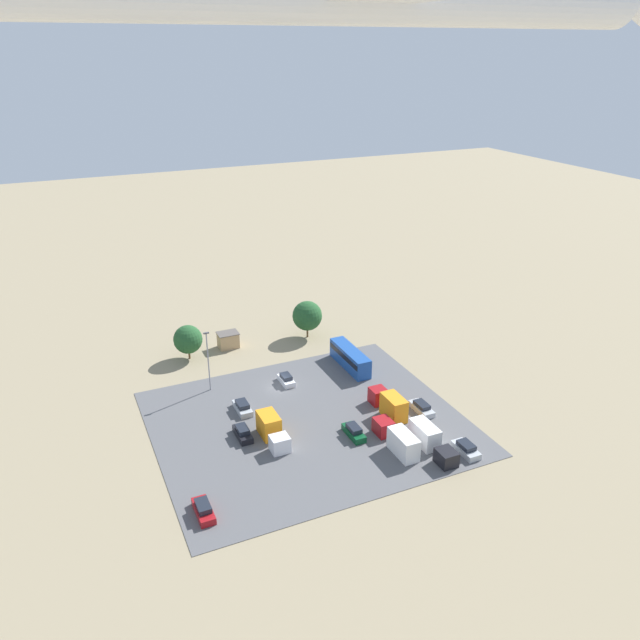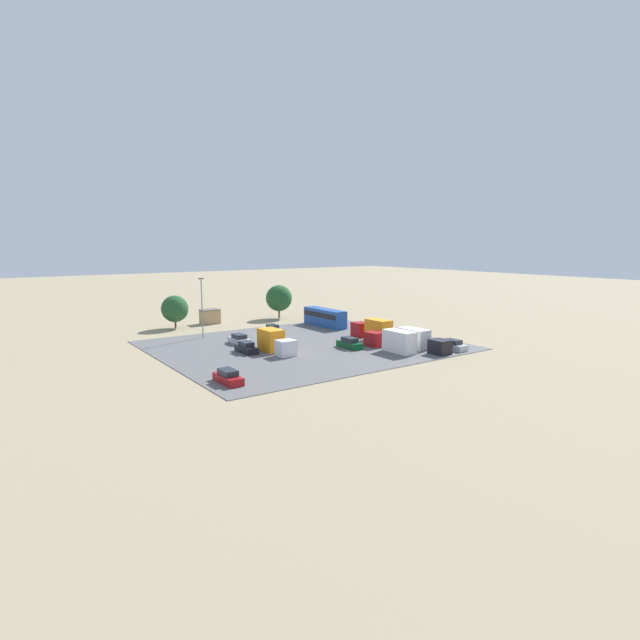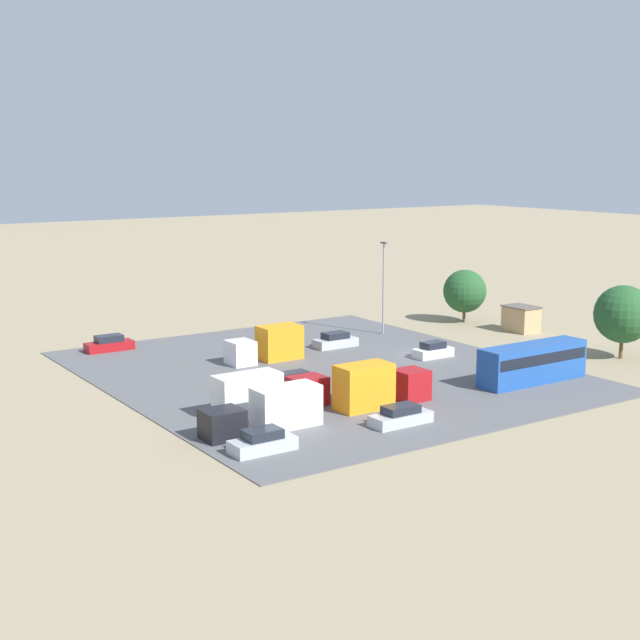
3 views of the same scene
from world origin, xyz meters
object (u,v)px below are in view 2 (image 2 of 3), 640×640
bus (325,317)px  parked_truck_1 (392,341)px  parked_car_2 (239,340)px  parked_truck_3 (373,330)px  shed_building (210,316)px  parked_car_5 (246,348)px  parked_truck_0 (421,341)px  parked_car_4 (350,344)px  parked_car_6 (273,329)px  parked_car_0 (452,345)px  parked_truck_2 (275,342)px  parked_car_1 (400,334)px  parked_car_3 (228,377)px

bus → parked_truck_1: size_ratio=1.16×
parked_car_2 → parked_truck_3: 22.20m
shed_building → bus: 23.43m
bus → parked_car_5: bus is taller
parked_truck_0 → parked_car_2: bearing=-44.4°
parked_car_4 → parked_truck_3: size_ratio=0.57×
shed_building → parked_truck_1: 42.01m
parked_car_6 → parked_truck_3: 18.49m
parked_truck_3 → parked_car_0: bearing=-71.0°
parked_car_4 → parked_truck_1: 6.58m
bus → parked_truck_2: size_ratio=1.45×
shed_building → parked_car_2: bearing=78.6°
parked_car_1 → parked_car_4: 12.48m
shed_building → parked_car_5: bearing=77.1°
parked_car_4 → parked_car_5: parked_car_5 is taller
parked_car_3 → parked_truck_2: bearing=41.2°
shed_building → parked_car_1: bearing=121.0°
parked_car_6 → parked_truck_0: size_ratio=0.44×
parked_car_0 → parked_truck_3: (4.48, -13.03, 0.97)m
parked_truck_2 → bus: bearing=-143.2°
parked_car_2 → parked_car_5: bearing=72.2°
shed_building → parked_truck_0: (-15.98, 42.32, -0.01)m
parked_truck_1 → shed_building: bearing=106.5°
parked_car_3 → parked_car_5: size_ratio=1.06×
parked_truck_0 → parked_truck_1: 4.51m
parked_car_3 → parked_car_5: parked_car_5 is taller
shed_building → parked_car_1: (-20.24, 33.61, -0.78)m
parked_car_1 → parked_truck_1: 10.66m
shed_building → parked_car_3: size_ratio=0.80×
parked_car_2 → parked_car_6: size_ratio=1.15×
bus → parked_car_4: (9.01, 18.93, -1.13)m
parked_car_4 → bus: bearing=-115.5°
parked_car_1 → parked_car_5: (26.86, -4.69, 0.08)m
parked_car_6 → parked_car_5: bearing=-133.6°
shed_building → parked_car_5: 29.68m
parked_car_5 → parked_car_6: 16.40m
parked_car_0 → parked_car_5: parked_car_5 is taller
parked_truck_0 → parked_truck_2: parked_truck_2 is taller
parked_car_4 → parked_car_6: parked_car_4 is taller
parked_car_2 → parked_truck_2: bearing=99.6°
bus → parked_truck_2: bearing=36.8°
parked_car_0 → parked_car_2: size_ratio=0.97×
parked_car_4 → parked_truck_1: (-4.10, 5.09, 0.79)m
parked_car_2 → parked_truck_1: bearing=132.5°
shed_building → parked_truck_0: size_ratio=0.42×
parked_car_0 → parked_truck_2: (22.90, -13.99, 0.86)m
parked_car_3 → parked_truck_1: (-27.74, -2.02, 0.81)m
parked_car_0 → parked_truck_0: parked_truck_0 is taller
parked_car_2 → parked_car_4: 17.85m
parked_truck_3 → parked_car_5: bearing=171.8°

